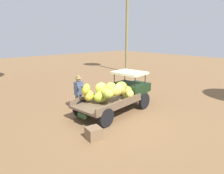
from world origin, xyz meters
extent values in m
plane|color=brown|center=(0.00, 0.00, 0.00)|extent=(60.00, 60.00, 0.00)
cube|color=black|center=(0.15, 0.11, 0.44)|extent=(4.02, 0.91, 0.16)
cylinder|color=black|center=(1.50, 1.07, 0.39)|extent=(0.80, 0.23, 0.79)
cylinder|color=black|center=(1.68, -0.51, 0.39)|extent=(0.80, 0.23, 0.79)
cylinder|color=black|center=(-1.29, 0.75, 0.39)|extent=(0.80, 0.23, 0.79)
cylinder|color=black|center=(-1.10, -0.84, 0.39)|extent=(0.80, 0.23, 0.79)
cube|color=brown|center=(-0.30, 0.06, 0.62)|extent=(3.18, 2.06, 0.10)
cube|color=brown|center=(-0.39, 0.85, 0.78)|extent=(2.99, 0.43, 0.22)
cube|color=brown|center=(-0.20, -0.74, 0.78)|extent=(2.99, 0.43, 0.22)
cube|color=black|center=(1.39, 0.26, 0.95)|extent=(1.27, 1.64, 0.55)
cube|color=black|center=(2.28, 0.36, 0.89)|extent=(0.82, 1.14, 0.44)
cylinder|color=black|center=(1.75, 0.95, 1.50)|extent=(0.04, 0.04, 0.55)
cylinder|color=black|center=(1.90, -0.33, 1.50)|extent=(0.04, 0.04, 0.55)
cylinder|color=black|center=(0.88, 0.85, 1.50)|extent=(0.04, 0.04, 0.55)
cylinder|color=black|center=(1.03, -0.44, 1.50)|extent=(0.04, 0.04, 0.55)
cube|color=beige|center=(1.39, 0.26, 1.77)|extent=(1.39, 1.65, 0.12)
ellipsoid|color=#AACC49|center=(0.65, -0.36, 0.89)|extent=(0.67, 0.71, 0.54)
ellipsoid|color=#8AB030|center=(0.23, -0.33, 1.37)|extent=(0.72, 0.73, 0.49)
ellipsoid|color=#AEC141|center=(-0.62, -0.42, 1.19)|extent=(0.49, 0.58, 0.51)
ellipsoid|color=#D3B752|center=(0.05, -0.39, 1.29)|extent=(0.58, 0.59, 0.60)
ellipsoid|color=gold|center=(0.65, -0.22, 1.06)|extent=(0.69, 0.52, 0.46)
ellipsoid|color=gold|center=(-0.58, 0.14, 1.02)|extent=(0.59, 0.55, 0.48)
ellipsoid|color=#BBD03B|center=(-0.67, 0.05, 0.98)|extent=(0.76, 0.71, 0.62)
ellipsoid|color=gold|center=(-0.50, -0.15, 1.19)|extent=(0.61, 0.65, 0.55)
ellipsoid|color=gold|center=(0.61, -0.48, 0.98)|extent=(0.74, 0.73, 0.51)
ellipsoid|color=gold|center=(-1.12, 0.51, 1.30)|extent=(0.79, 0.79, 0.59)
ellipsoid|color=#BBC446|center=(-0.48, 0.24, 1.30)|extent=(0.66, 0.60, 0.50)
ellipsoid|color=yellow|center=(-0.25, -0.18, 1.34)|extent=(0.57, 0.50, 0.58)
ellipsoid|color=gold|center=(-0.16, 0.53, 0.98)|extent=(0.80, 0.74, 0.59)
ellipsoid|color=gold|center=(0.72, -0.14, 1.07)|extent=(0.73, 0.77, 0.48)
ellipsoid|color=yellow|center=(-0.97, 0.51, 1.00)|extent=(0.61, 0.62, 0.57)
ellipsoid|color=gold|center=(-0.17, -0.42, 1.24)|extent=(0.64, 0.47, 0.47)
cylinder|color=#37414B|center=(-0.74, 1.53, 0.40)|extent=(0.15, 0.15, 0.81)
cylinder|color=#37414B|center=(-0.99, 1.48, 0.40)|extent=(0.15, 0.15, 0.81)
cube|color=#434E68|center=(-0.86, 1.51, 1.12)|extent=(0.44, 0.32, 0.64)
cylinder|color=#434E68|center=(-0.74, 1.43, 1.22)|extent=(0.37, 0.33, 0.10)
cylinder|color=#434E68|center=(-0.94, 1.39, 1.22)|extent=(0.27, 0.40, 0.10)
sphere|color=tan|center=(-0.86, 1.51, 1.55)|extent=(0.22, 0.22, 0.22)
cylinder|color=olive|center=(-0.86, 1.51, 1.62)|extent=(0.34, 0.34, 0.02)
cylinder|color=olive|center=(-0.86, 1.51, 1.68)|extent=(0.20, 0.20, 0.10)
cube|color=brown|center=(-2.07, -1.29, 0.22)|extent=(0.56, 0.55, 0.43)
cylinder|color=olive|center=(8.78, 7.66, 4.02)|extent=(0.26, 0.26, 8.03)
camera|label=1|loc=(-5.92, -6.57, 3.58)|focal=32.21mm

